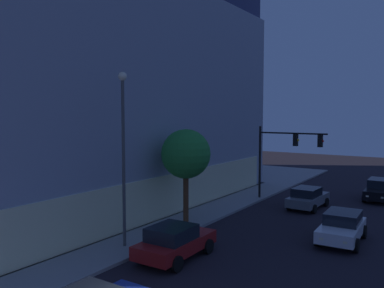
{
  "coord_description": "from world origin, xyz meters",
  "views": [
    {
      "loc": [
        -7.52,
        -6.79,
        6.77
      ],
      "look_at": [
        8.24,
        3.74,
        5.34
      ],
      "focal_mm": 36.68,
      "sensor_mm": 36.0,
      "label": 1
    }
  ],
  "objects": [
    {
      "name": "sidewalk_tree",
      "position": [
        11.97,
        6.67,
        4.35
      ],
      "size": [
        3.02,
        3.02,
        5.74
      ],
      "color": "brown",
      "rests_on": "sidewalk_corner"
    },
    {
      "name": "car_grey",
      "position": [
        20.31,
        1.75,
        0.78
      ],
      "size": [
        4.32,
        2.17,
        1.54
      ],
      "color": "slate",
      "rests_on": "ground"
    },
    {
      "name": "traffic_light_far_corner",
      "position": [
        21.2,
        3.84,
        4.18
      ],
      "size": [
        0.34,
        5.32,
        5.69
      ],
      "color": "black",
      "rests_on": "sidewalk_corner"
    },
    {
      "name": "modern_building",
      "position": [
        12.84,
        23.4,
        9.04
      ],
      "size": [
        30.22,
        30.22,
        18.21
      ],
      "color": "#4C4C51",
      "rests_on": "ground"
    },
    {
      "name": "car_white",
      "position": [
        13.94,
        -2.07,
        0.82
      ],
      "size": [
        4.37,
        2.24,
        1.56
      ],
      "color": "silver",
      "rests_on": "ground"
    },
    {
      "name": "car_black",
      "position": [
        26.2,
        -2.08,
        0.83
      ],
      "size": [
        4.49,
        2.03,
        1.65
      ],
      "color": "black",
      "rests_on": "ground"
    },
    {
      "name": "street_lamp_sidewalk",
      "position": [
        6.68,
        6.79,
        5.55
      ],
      "size": [
        0.44,
        0.44,
        8.7
      ],
      "color": "#4C4C4C",
      "rests_on": "sidewalk_corner"
    },
    {
      "name": "car_red",
      "position": [
        6.98,
        3.87,
        0.83
      ],
      "size": [
        4.38,
        2.3,
        1.61
      ],
      "color": "maroon",
      "rests_on": "ground"
    }
  ]
}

